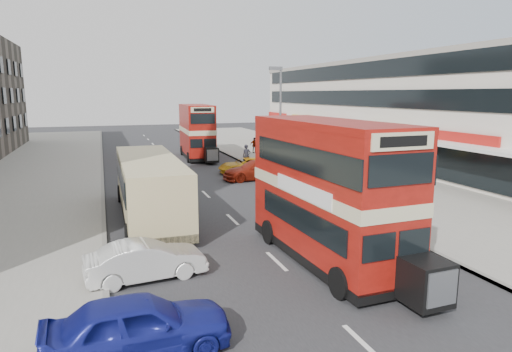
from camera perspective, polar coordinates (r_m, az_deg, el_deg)
name	(u,v)px	position (r m, az deg, el deg)	size (l,w,h in m)	color
ground	(299,282)	(15.42, 5.44, -13.35)	(160.00, 160.00, 0.00)	#28282B
road_surface	(188,178)	(33.91, -8.63, -0.20)	(12.00, 90.00, 0.01)	#28282B
pavement_right	(331,168)	(37.88, 9.51, 1.00)	(12.00, 90.00, 0.15)	gray
pavement_left	(9,187)	(33.93, -28.98, -1.28)	(12.00, 90.00, 0.15)	gray
kerb_left	(103,182)	(33.38, -18.98, -0.70)	(0.20, 90.00, 0.16)	gray
kerb_right	(265,172)	(35.48, 1.09, 0.51)	(0.20, 90.00, 0.16)	gray
commercial_row	(399,110)	(43.39, 17.77, 7.98)	(9.90, 46.20, 9.30)	beige
street_lamp	(279,113)	(33.26, 3.01, 8.00)	(1.00, 0.20, 8.12)	slate
bus_main	(328,191)	(16.63, 9.16, -1.93)	(2.90, 9.29, 5.09)	black
bus_second	(197,131)	(43.80, -7.55, 5.68)	(2.95, 9.17, 4.98)	black
coach	(150,185)	(23.01, -13.41, -1.15)	(2.83, 10.82, 2.87)	black
car_left_near	(138,325)	(11.61, -14.78, -17.94)	(1.79, 4.45, 1.51)	navy
car_left_front	(146,260)	(15.81, -13.83, -10.41)	(1.40, 4.00, 1.32)	silver
car_right_a	(256,170)	(32.70, -0.02, 0.79)	(2.01, 4.94, 1.43)	maroon
car_right_b	(246,166)	(35.31, -1.31, 1.33)	(2.01, 4.37, 1.21)	gold
pedestrian_near	(324,171)	(30.96, 8.65, 0.63)	(0.62, 0.42, 1.67)	gray
pedestrian_far	(254,145)	(46.40, -0.24, 3.96)	(0.93, 0.39, 1.59)	gray
cyclist	(247,163)	(35.98, -1.19, 1.71)	(0.72, 1.90, 2.19)	gray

